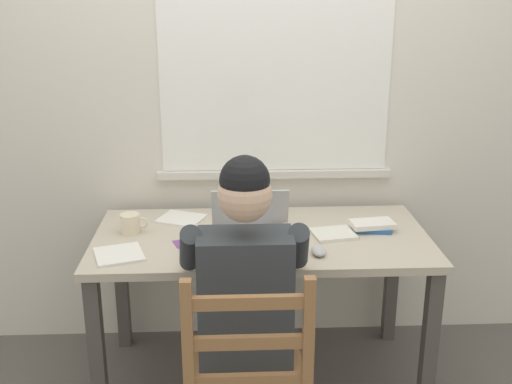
{
  "coord_description": "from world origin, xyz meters",
  "views": [
    {
      "loc": [
        -0.14,
        -2.57,
        1.78
      ],
      "look_at": [
        -0.03,
        -0.05,
        0.95
      ],
      "focal_mm": 43.69,
      "sensor_mm": 36.0,
      "label": 1
    }
  ],
  "objects_px": {
    "coffee_mug_white": "(131,224)",
    "coffee_mug_dark": "(267,214)",
    "laptop": "(251,235)",
    "book_stack_main": "(372,226)",
    "computer_mouse": "(319,251)",
    "seated_person": "(245,291)",
    "landscape_photo_print": "(189,243)",
    "desk": "(261,254)"
  },
  "relations": [
    {
      "from": "seated_person",
      "to": "book_stack_main",
      "type": "xyz_separation_m",
      "value": [
        0.59,
        0.48,
        0.07
      ]
    },
    {
      "from": "landscape_photo_print",
      "to": "computer_mouse",
      "type": "bearing_deg",
      "value": -35.04
    },
    {
      "from": "book_stack_main",
      "to": "landscape_photo_print",
      "type": "distance_m",
      "value": 0.83
    },
    {
      "from": "computer_mouse",
      "to": "landscape_photo_print",
      "type": "relative_size",
      "value": 0.77
    },
    {
      "from": "desk",
      "to": "coffee_mug_white",
      "type": "distance_m",
      "value": 0.6
    },
    {
      "from": "seated_person",
      "to": "coffee_mug_white",
      "type": "bearing_deg",
      "value": 134.94
    },
    {
      "from": "coffee_mug_white",
      "to": "landscape_photo_print",
      "type": "distance_m",
      "value": 0.3
    },
    {
      "from": "seated_person",
      "to": "book_stack_main",
      "type": "height_order",
      "value": "seated_person"
    },
    {
      "from": "computer_mouse",
      "to": "book_stack_main",
      "type": "height_order",
      "value": "book_stack_main"
    },
    {
      "from": "laptop",
      "to": "computer_mouse",
      "type": "height_order",
      "value": "laptop"
    },
    {
      "from": "seated_person",
      "to": "computer_mouse",
      "type": "relative_size",
      "value": 12.42
    },
    {
      "from": "computer_mouse",
      "to": "coffee_mug_dark",
      "type": "xyz_separation_m",
      "value": [
        -0.19,
        0.36,
        0.03
      ]
    },
    {
      "from": "laptop",
      "to": "coffee_mug_white",
      "type": "distance_m",
      "value": 0.56
    },
    {
      "from": "book_stack_main",
      "to": "coffee_mug_white",
      "type": "bearing_deg",
      "value": 179.19
    },
    {
      "from": "coffee_mug_dark",
      "to": "computer_mouse",
      "type": "bearing_deg",
      "value": -61.71
    },
    {
      "from": "laptop",
      "to": "coffee_mug_dark",
      "type": "xyz_separation_m",
      "value": [
        0.08,
        0.27,
        -0.01
      ]
    },
    {
      "from": "laptop",
      "to": "book_stack_main",
      "type": "xyz_separation_m",
      "value": [
        0.56,
        0.17,
        -0.03
      ]
    },
    {
      "from": "computer_mouse",
      "to": "book_stack_main",
      "type": "xyz_separation_m",
      "value": [
        0.28,
        0.26,
        0.01
      ]
    },
    {
      "from": "coffee_mug_dark",
      "to": "desk",
      "type": "bearing_deg",
      "value": -103.52
    },
    {
      "from": "coffee_mug_dark",
      "to": "book_stack_main",
      "type": "bearing_deg",
      "value": -11.66
    },
    {
      "from": "computer_mouse",
      "to": "coffee_mug_white",
      "type": "height_order",
      "value": "coffee_mug_white"
    },
    {
      "from": "coffee_mug_dark",
      "to": "landscape_photo_print",
      "type": "height_order",
      "value": "coffee_mug_dark"
    },
    {
      "from": "landscape_photo_print",
      "to": "desk",
      "type": "bearing_deg",
      "value": -7.06
    },
    {
      "from": "laptop",
      "to": "coffee_mug_white",
      "type": "xyz_separation_m",
      "value": [
        -0.53,
        0.18,
        -0.01
      ]
    },
    {
      "from": "desk",
      "to": "seated_person",
      "type": "height_order",
      "value": "seated_person"
    },
    {
      "from": "computer_mouse",
      "to": "landscape_photo_print",
      "type": "xyz_separation_m",
      "value": [
        -0.54,
        0.15,
        -0.02
      ]
    },
    {
      "from": "coffee_mug_white",
      "to": "book_stack_main",
      "type": "relative_size",
      "value": 0.6
    },
    {
      "from": "seated_person",
      "to": "landscape_photo_print",
      "type": "distance_m",
      "value": 0.44
    },
    {
      "from": "coffee_mug_white",
      "to": "coffee_mug_dark",
      "type": "distance_m",
      "value": 0.62
    },
    {
      "from": "coffee_mug_white",
      "to": "landscape_photo_print",
      "type": "relative_size",
      "value": 0.95
    },
    {
      "from": "computer_mouse",
      "to": "coffee_mug_white",
      "type": "xyz_separation_m",
      "value": [
        -0.81,
        0.27,
        0.03
      ]
    },
    {
      "from": "book_stack_main",
      "to": "laptop",
      "type": "bearing_deg",
      "value": -163.13
    },
    {
      "from": "coffee_mug_dark",
      "to": "laptop",
      "type": "bearing_deg",
      "value": -107.51
    },
    {
      "from": "landscape_photo_print",
      "to": "coffee_mug_dark",
      "type": "bearing_deg",
      "value": 11.03
    },
    {
      "from": "coffee_mug_white",
      "to": "coffee_mug_dark",
      "type": "bearing_deg",
      "value": 7.6
    },
    {
      "from": "laptop",
      "to": "computer_mouse",
      "type": "xyz_separation_m",
      "value": [
        0.28,
        -0.09,
        -0.04
      ]
    },
    {
      "from": "coffee_mug_dark",
      "to": "landscape_photo_print",
      "type": "xyz_separation_m",
      "value": [
        -0.35,
        -0.21,
        -0.05
      ]
    },
    {
      "from": "laptop",
      "to": "landscape_photo_print",
      "type": "xyz_separation_m",
      "value": [
        -0.27,
        0.06,
        -0.05
      ]
    },
    {
      "from": "computer_mouse",
      "to": "coffee_mug_dark",
      "type": "bearing_deg",
      "value": 118.29
    },
    {
      "from": "laptop",
      "to": "seated_person",
      "type": "bearing_deg",
      "value": -96.66
    },
    {
      "from": "landscape_photo_print",
      "to": "coffee_mug_white",
      "type": "bearing_deg",
      "value": 135.32
    },
    {
      "from": "coffee_mug_dark",
      "to": "book_stack_main",
      "type": "height_order",
      "value": "coffee_mug_dark"
    }
  ]
}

